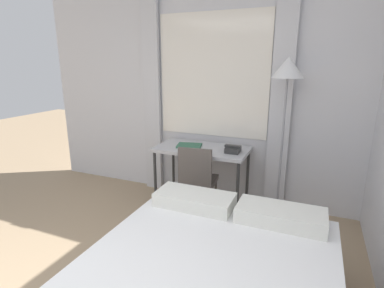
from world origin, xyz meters
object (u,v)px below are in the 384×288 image
Objects in this scene: desk at (202,153)px; desk_chair at (197,177)px; book at (189,146)px; telephone at (233,149)px; standing_lamp at (287,87)px.

desk is 1.29× the size of desk_chair.
desk_chair is at bearing -49.57° from book.
desk_chair reaches higher than book.
telephone is at bearing 23.10° from desk_chair.
standing_lamp reaches higher than desk_chair.
telephone is 0.56× the size of book.
desk_chair is (0.04, -0.25, -0.21)m from desk.
desk_chair is at bearing -150.29° from telephone.
desk_chair reaches higher than desk.
standing_lamp is at bearing 2.35° from book.
telephone reaches higher than desk.
book is (-0.56, 0.04, -0.02)m from telephone.
book is at bearing -175.07° from desk.
standing_lamp is 1.31m from book.
desk_chair is 4.69× the size of telephone.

